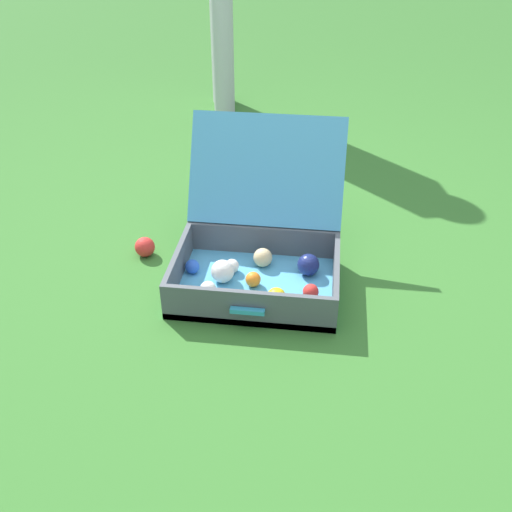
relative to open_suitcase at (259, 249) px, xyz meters
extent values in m
plane|color=#336B28|center=(0.06, -0.06, -0.11)|extent=(16.00, 16.00, 0.00)
cube|color=#4799C6|center=(0.00, -0.08, -0.10)|extent=(0.56, 0.41, 0.03)
cube|color=#4C5156|center=(-0.27, -0.08, -0.05)|extent=(0.02, 0.41, 0.14)
cube|color=#4C5156|center=(0.27, -0.08, -0.05)|extent=(0.02, 0.41, 0.14)
cube|color=#4C5156|center=(0.00, -0.28, -0.05)|extent=(0.53, 0.02, 0.14)
cube|color=#4C5156|center=(0.00, 0.11, -0.05)|extent=(0.53, 0.02, 0.14)
cube|color=#4799C6|center=(0.00, 0.22, 0.20)|extent=(0.56, 0.22, 0.36)
cube|color=teal|center=(0.00, -0.30, -0.04)|extent=(0.11, 0.02, 0.02)
sphere|color=navy|center=(0.18, 0.00, -0.05)|extent=(0.08, 0.08, 0.08)
sphere|color=orange|center=(-0.01, -0.10, -0.06)|extent=(0.05, 0.05, 0.05)
sphere|color=red|center=(0.19, -0.14, -0.06)|extent=(0.05, 0.05, 0.05)
sphere|color=white|center=(-0.09, -0.03, -0.06)|extent=(0.05, 0.05, 0.05)
sphere|color=yellow|center=(0.08, -0.19, -0.06)|extent=(0.06, 0.06, 0.06)
sphere|color=#D1B784|center=(0.01, 0.03, -0.05)|extent=(0.07, 0.07, 0.07)
sphere|color=white|center=(-0.15, -0.17, -0.06)|extent=(0.06, 0.06, 0.06)
sphere|color=blue|center=(-0.23, -0.05, -0.06)|extent=(0.05, 0.05, 0.05)
sphere|color=white|center=(-0.12, -0.08, -0.05)|extent=(0.08, 0.08, 0.08)
sphere|color=red|center=(-0.44, 0.07, -0.08)|extent=(0.08, 0.08, 0.08)
cylinder|color=#B2B2B7|center=(-0.45, 1.80, 0.32)|extent=(0.12, 0.12, 0.87)
cylinder|color=#B2B2B7|center=(-0.41, 1.62, 0.32)|extent=(0.12, 0.12, 0.87)
camera|label=1|loc=(0.21, -1.73, 1.15)|focal=41.70mm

